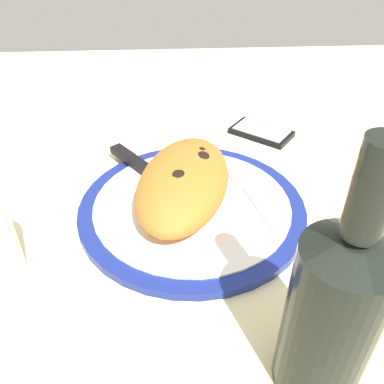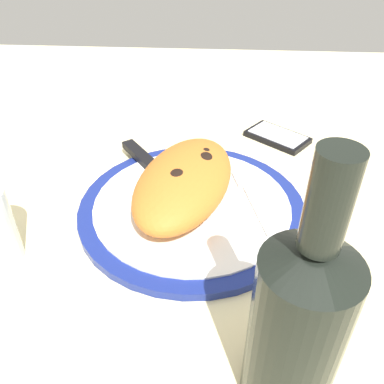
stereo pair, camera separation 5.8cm
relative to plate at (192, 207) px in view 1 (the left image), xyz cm
name	(u,v)px [view 1 (the left image)]	position (x,y,z in cm)	size (l,w,h in cm)	color
ground_plane	(192,219)	(0.00, 0.00, -2.23)	(150.00, 150.00, 3.00)	beige
plate	(192,207)	(0.00, 0.00, 0.00)	(32.83, 32.83, 1.51)	navy
calzone	(184,182)	(0.63, 1.16, 4.09)	(25.33, 17.84, 6.56)	orange
fork	(247,190)	(2.35, -8.38, 0.99)	(15.15, 5.34, 0.40)	silver
knife	(143,169)	(8.71, 7.30, 1.28)	(20.47, 16.34, 1.20)	silver
smartphone	(261,132)	(22.29, -14.64, -0.16)	(11.94, 12.73, 1.16)	black
wine_bottle	(334,310)	(-25.82, -10.26, 9.38)	(7.88, 7.88, 26.30)	black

